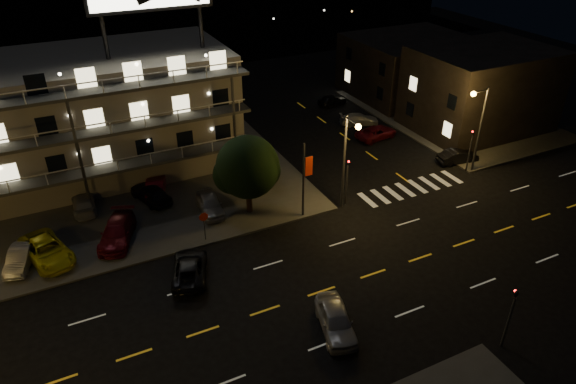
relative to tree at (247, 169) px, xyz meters
name	(u,v)px	position (x,y,z in m)	size (l,w,h in m)	color
ground	(294,301)	(-1.36, -10.78, -3.99)	(140.00, 140.00, 0.00)	black
curb_nw	(36,202)	(-15.36, 9.22, -3.91)	(44.00, 24.00, 0.15)	#393937
curb_ne	(449,114)	(28.64, 9.22, -3.91)	(16.00, 24.00, 0.15)	#393937
motel	(69,118)	(-11.30, 13.11, 1.36)	(28.00, 13.80, 18.10)	gray
side_bldg_front	(481,90)	(28.63, 5.22, 0.26)	(14.06, 10.00, 8.50)	black
side_bldg_back	(409,66)	(28.63, 17.22, -0.49)	(14.06, 12.00, 7.00)	black
streetlight_nc	(347,154)	(7.14, -2.84, 0.97)	(0.44, 1.92, 8.00)	#2D2D30
streetlight_ne	(478,122)	(20.78, -2.48, 0.97)	(1.92, 0.44, 8.00)	#2D2D30
signal_nw	(347,177)	(7.64, -2.28, -1.42)	(0.20, 0.27, 4.60)	#2D2D30
signal_sw	(511,312)	(7.64, -19.27, -1.42)	(0.20, 0.27, 4.60)	#2D2D30
signal_ne	(471,146)	(20.64, -2.28, -1.42)	(0.27, 0.20, 4.60)	#2D2D30
banner_north	(304,178)	(3.73, -2.38, -0.56)	(0.83, 0.16, 6.40)	#2D2D30
stop_sign	(204,222)	(-4.36, -2.20, -2.28)	(0.91, 0.11, 2.61)	#2D2D30
tree	(247,169)	(0.00, 0.00, 0.00)	(5.13, 4.94, 6.46)	black
lot_car_1	(20,258)	(-16.65, 0.47, -3.20)	(1.35, 3.86, 1.27)	#97989C
lot_car_2	(47,250)	(-14.95, 0.41, -3.11)	(2.42, 5.25, 1.46)	gold
lot_car_3	(117,232)	(-10.15, 0.54, -3.10)	(2.06, 5.08, 1.47)	#580C15
lot_car_4	(210,204)	(-2.82, 1.28, -3.13)	(1.67, 4.16, 1.42)	#97989C
lot_car_7	(84,203)	(-11.84, 6.01, -3.21)	(1.75, 4.30, 1.25)	#97989C
lot_car_8	(151,193)	(-6.66, 4.99, -3.09)	(1.76, 4.38, 1.49)	black
lot_car_9	(156,186)	(-6.00, 6.03, -3.14)	(1.47, 4.22, 1.39)	#580C15
side_car_0	(458,156)	(21.10, -0.54, -3.34)	(1.37, 3.93, 1.30)	black
side_car_1	(376,132)	(17.35, 7.44, -3.34)	(2.13, 4.62, 1.28)	#580C15
side_car_2	(359,119)	(17.70, 11.27, -3.37)	(1.73, 4.25, 1.23)	#97989C
side_car_3	(332,100)	(18.06, 17.74, -3.37)	(1.46, 3.62, 1.23)	black
road_car_east	(336,320)	(-0.26, -14.02, -3.23)	(1.78, 4.42, 1.51)	#97989C
road_car_west	(190,268)	(-6.54, -5.52, -3.33)	(2.17, 4.71, 1.31)	black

